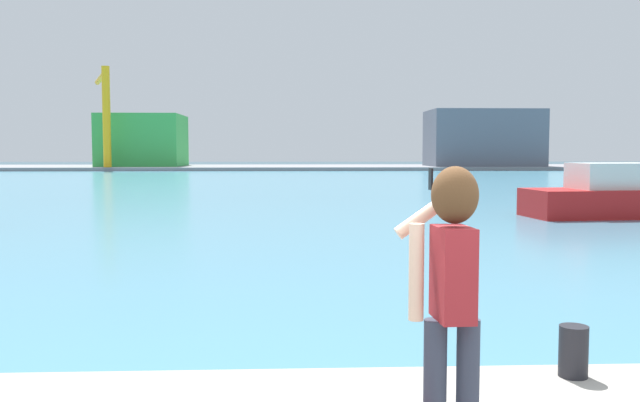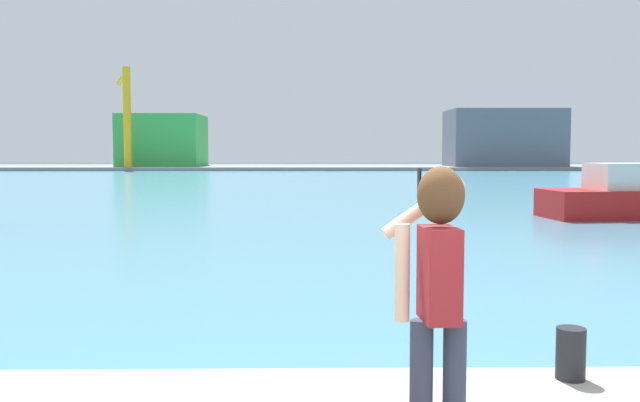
{
  "view_description": "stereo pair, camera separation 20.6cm",
  "coord_description": "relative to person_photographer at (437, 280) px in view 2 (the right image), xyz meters",
  "views": [
    {
      "loc": [
        -1.18,
        -3.59,
        2.48
      ],
      "look_at": [
        -0.87,
        3.24,
        1.97
      ],
      "focal_mm": 38.09,
      "sensor_mm": 36.0,
      "label": 1
    },
    {
      "loc": [
        -0.97,
        -3.6,
        2.48
      ],
      "look_at": [
        -0.87,
        3.24,
        1.97
      ],
      "focal_mm": 38.09,
      "sensor_mm": 36.0,
      "label": 2
    }
  ],
  "objects": [
    {
      "name": "ground_plane",
      "position": [
        0.22,
        49.63,
        -1.72
      ],
      "size": [
        220.0,
        220.0,
        0.0
      ],
      "primitive_type": "plane",
      "color": "#334751"
    },
    {
      "name": "harbor_water",
      "position": [
        0.22,
        51.63,
        -1.71
      ],
      "size": [
        140.0,
        100.0,
        0.02
      ],
      "primitive_type": "cube",
      "color": "teal",
      "rests_on": "ground_plane"
    },
    {
      "name": "far_shore_dock",
      "position": [
        0.22,
        91.63,
        -1.48
      ],
      "size": [
        140.0,
        20.0,
        0.46
      ],
      "primitive_type": "cube",
      "color": "gray",
      "rests_on": "ground_plane"
    },
    {
      "name": "person_photographer",
      "position": [
        0.0,
        0.0,
        0.0
      ],
      "size": [
        0.53,
        0.55,
        1.74
      ],
      "rotation": [
        0.0,
        0.0,
        1.63
      ],
      "color": "#2D3342",
      "rests_on": "quay_promenade"
    },
    {
      "name": "harbor_bollard",
      "position": [
        1.34,
        1.33,
        -0.86
      ],
      "size": [
        0.23,
        0.23,
        0.42
      ],
      "primitive_type": "cylinder",
      "color": "black",
      "rests_on": "quay_promenade"
    },
    {
      "name": "warehouse_left",
      "position": [
        -21.15,
        91.43,
        2.27
      ],
      "size": [
        10.91,
        10.92,
        7.06
      ],
      "primitive_type": "cube",
      "color": "green",
      "rests_on": "far_shore_dock"
    },
    {
      "name": "warehouse_right",
      "position": [
        25.86,
        88.8,
        2.58
      ],
      "size": [
        15.04,
        9.06,
        7.67
      ],
      "primitive_type": "cube",
      "color": "slate",
      "rests_on": "far_shore_dock"
    },
    {
      "name": "port_crane",
      "position": [
        -24.83,
        85.88,
        7.03
      ],
      "size": [
        5.35,
        13.27,
        12.77
      ],
      "color": "yellow",
      "rests_on": "far_shore_dock"
    }
  ]
}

